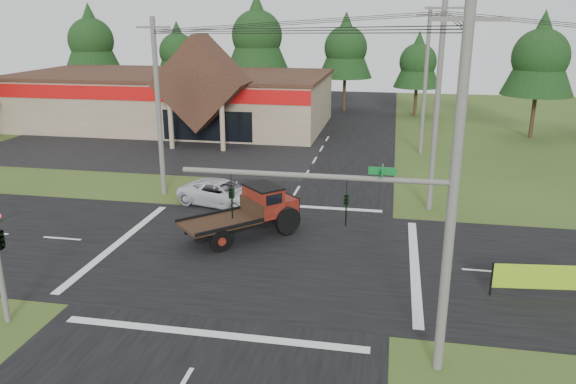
# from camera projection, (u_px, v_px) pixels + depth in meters

# --- Properties ---
(ground) EXTENTS (120.00, 120.00, 0.00)m
(ground) POSITION_uv_depth(u_px,v_px,m) (260.00, 254.00, 25.87)
(ground) COLOR #34491A
(ground) RESTS_ON ground
(road_ns) EXTENTS (12.00, 120.00, 0.02)m
(road_ns) POSITION_uv_depth(u_px,v_px,m) (260.00, 254.00, 25.87)
(road_ns) COLOR black
(road_ns) RESTS_ON ground
(road_ew) EXTENTS (120.00, 12.00, 0.02)m
(road_ew) POSITION_uv_depth(u_px,v_px,m) (260.00, 254.00, 25.87)
(road_ew) COLOR black
(road_ew) RESTS_ON ground
(parking_apron) EXTENTS (28.00, 14.00, 0.02)m
(parking_apron) POSITION_uv_depth(u_px,v_px,m) (148.00, 150.00, 46.17)
(parking_apron) COLOR black
(parking_apron) RESTS_ON ground
(cvs_building) EXTENTS (30.40, 18.20, 9.19)m
(cvs_building) POSITION_uv_depth(u_px,v_px,m) (175.00, 98.00, 55.56)
(cvs_building) COLOR gray
(cvs_building) RESTS_ON ground
(traffic_signal_mast) EXTENTS (8.12, 0.24, 7.00)m
(traffic_signal_mast) POSITION_uv_depth(u_px,v_px,m) (390.00, 231.00, 16.49)
(traffic_signal_mast) COLOR #595651
(traffic_signal_mast) RESTS_ON ground
(utility_pole_nr) EXTENTS (2.00, 0.30, 11.00)m
(utility_pole_nr) POSITION_uv_depth(u_px,v_px,m) (453.00, 195.00, 15.82)
(utility_pole_nr) COLOR #595651
(utility_pole_nr) RESTS_ON ground
(utility_pole_nw) EXTENTS (2.00, 0.30, 10.50)m
(utility_pole_nw) POSITION_uv_depth(u_px,v_px,m) (158.00, 107.00, 33.19)
(utility_pole_nw) COLOR #595651
(utility_pole_nw) RESTS_ON ground
(utility_pole_ne) EXTENTS (2.00, 0.30, 11.50)m
(utility_pole_ne) POSITION_uv_depth(u_px,v_px,m) (437.00, 106.00, 30.20)
(utility_pole_ne) COLOR #595651
(utility_pole_ne) RESTS_ON ground
(utility_pole_n) EXTENTS (2.00, 0.30, 11.20)m
(utility_pole_n) POSITION_uv_depth(u_px,v_px,m) (425.00, 81.00, 43.37)
(utility_pole_n) COLOR #595651
(utility_pole_n) RESTS_ON ground
(tree_row_a) EXTENTS (6.72, 6.72, 12.12)m
(tree_row_a) POSITION_uv_depth(u_px,v_px,m) (91.00, 38.00, 66.31)
(tree_row_a) COLOR #332316
(tree_row_a) RESTS_ON ground
(tree_row_b) EXTENTS (5.60, 5.60, 10.10)m
(tree_row_b) POSITION_uv_depth(u_px,v_px,m) (178.00, 50.00, 66.81)
(tree_row_b) COLOR #332316
(tree_row_b) RESTS_ON ground
(tree_row_c) EXTENTS (7.28, 7.28, 13.13)m
(tree_row_c) POSITION_uv_depth(u_px,v_px,m) (257.00, 33.00, 63.50)
(tree_row_c) COLOR #332316
(tree_row_c) RESTS_ON ground
(tree_row_d) EXTENTS (6.16, 6.16, 11.11)m
(tree_row_d) POSITION_uv_depth(u_px,v_px,m) (346.00, 46.00, 63.06)
(tree_row_d) COLOR #332316
(tree_row_d) RESTS_ON ground
(tree_row_e) EXTENTS (5.04, 5.04, 9.09)m
(tree_row_e) POSITION_uv_depth(u_px,v_px,m) (418.00, 60.00, 60.17)
(tree_row_e) COLOR #332316
(tree_row_e) RESTS_ON ground
(tree_side_ne) EXTENTS (6.16, 6.16, 11.11)m
(tree_side_ne) POSITION_uv_depth(u_px,v_px,m) (541.00, 54.00, 48.61)
(tree_side_ne) COLOR #332316
(tree_side_ne) RESTS_ON ground
(antique_flatbed_truck) EXTENTS (5.89, 5.89, 2.52)m
(antique_flatbed_truck) POSITION_uv_depth(u_px,v_px,m) (243.00, 213.00, 27.47)
(antique_flatbed_truck) COLOR #520C0B
(antique_flatbed_truck) RESTS_ON ground
(roadside_banner) EXTENTS (4.13, 0.60, 1.42)m
(roadside_banner) POSITION_uv_depth(u_px,v_px,m) (545.00, 281.00, 21.68)
(roadside_banner) COLOR #8ABB19
(roadside_banner) RESTS_ON ground
(white_pickup) EXTENTS (5.67, 3.68, 1.45)m
(white_pickup) POSITION_uv_depth(u_px,v_px,m) (223.00, 193.00, 32.41)
(white_pickup) COLOR silver
(white_pickup) RESTS_ON ground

